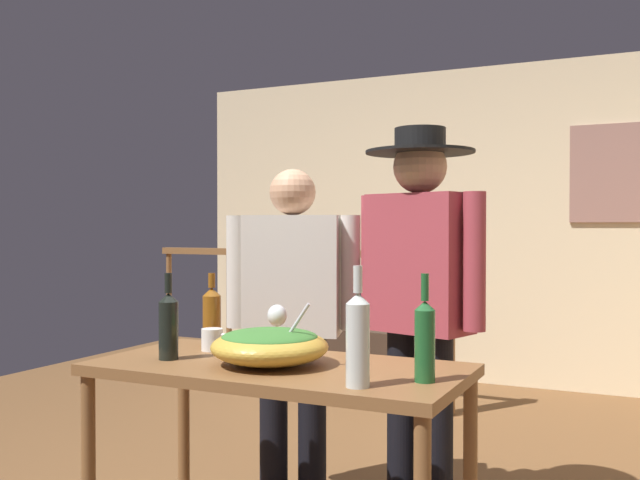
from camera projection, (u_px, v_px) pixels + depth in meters
back_wall at (503, 225)px, 5.71m from camera, size 5.40×0.10×2.56m
framed_picture at (618, 173)px, 5.28m from camera, size 0.68×0.03×0.74m
stair_railing at (349, 306)px, 5.08m from camera, size 2.39×0.10×1.15m
tv_console at (349, 353)px, 5.93m from camera, size 0.90×0.40×0.43m
flat_screen_tv at (347, 299)px, 5.90m from camera, size 0.52×0.12×0.40m
serving_table at (278, 389)px, 2.51m from camera, size 1.31×0.64×0.78m
salad_bowl at (270, 345)px, 2.49m from camera, size 0.41×0.41×0.23m
wine_glass at (277, 318)px, 2.78m from camera, size 0.08×0.08×0.18m
wine_bottle_amber at (212, 315)px, 2.91m from camera, size 0.07×0.07×0.30m
wine_bottle_green at (425, 339)px, 2.22m from camera, size 0.06×0.06×0.34m
wine_bottle_clear at (358, 338)px, 2.14m from camera, size 0.07×0.07×0.37m
wine_bottle_dark at (168, 324)px, 2.59m from camera, size 0.07×0.07×0.32m
mug_white at (213, 340)px, 2.78m from camera, size 0.12×0.08×0.09m
person_standing_left at (293, 305)px, 3.26m from camera, size 0.60×0.34×1.53m
person_standing_right at (420, 287)px, 2.99m from camera, size 0.59×0.46×1.68m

